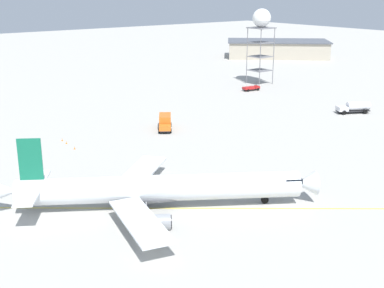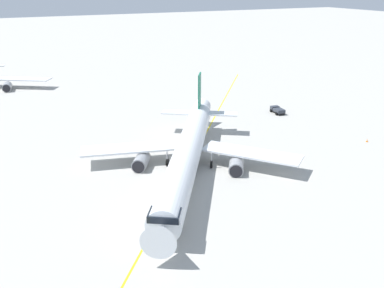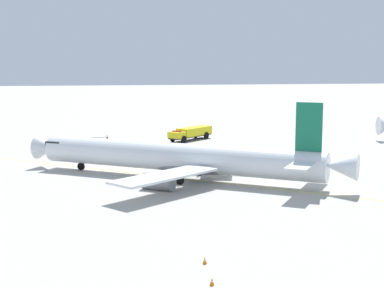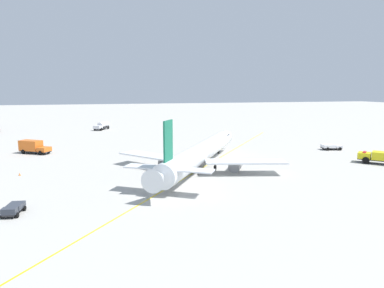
{
  "view_description": "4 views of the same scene",
  "coord_description": "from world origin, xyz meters",
  "px_view_note": "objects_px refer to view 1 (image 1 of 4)",
  "views": [
    {
      "loc": [
        38.33,
        55.54,
        30.28
      ],
      "look_at": [
        -11.75,
        -9.53,
        5.0
      ],
      "focal_mm": 47.98,
      "sensor_mm": 36.0,
      "label": 1
    },
    {
      "loc": [
        -51.25,
        24.04,
        25.94
      ],
      "look_at": [
        -1.03,
        -0.63,
        4.94
      ],
      "focal_mm": 41.1,
      "sensor_mm": 36.0,
      "label": 2
    },
    {
      "loc": [
        -9.26,
        -75.98,
        15.63
      ],
      "look_at": [
        2.54,
        -2.44,
        4.88
      ],
      "focal_mm": 54.05,
      "sensor_mm": 36.0,
      "label": 3
    },
    {
      "loc": [
        63.6,
        -19.81,
        15.1
      ],
      "look_at": [
        -1.29,
        -2.08,
        4.35
      ],
      "focal_mm": 32.2,
      "sensor_mm": 36.0,
      "label": 4
    }
  ],
  "objects_px": {
    "safety_cone_far": "(62,140)",
    "airliner_main": "(156,189)",
    "radar_tower": "(262,22)",
    "safety_cone_near": "(74,148)",
    "catering_truck_truck": "(165,122)",
    "safety_cone_mid": "(66,142)",
    "ops_pickup_truck": "(251,88)",
    "fuel_tanker_truck": "(354,107)"
  },
  "relations": [
    {
      "from": "airliner_main",
      "to": "safety_cone_far",
      "type": "relative_size",
      "value": 74.06
    },
    {
      "from": "ops_pickup_truck",
      "to": "airliner_main",
      "type": "bearing_deg",
      "value": -134.95
    },
    {
      "from": "catering_truck_truck",
      "to": "safety_cone_near",
      "type": "bearing_deg",
      "value": -51.48
    },
    {
      "from": "airliner_main",
      "to": "safety_cone_mid",
      "type": "height_order",
      "value": "airliner_main"
    },
    {
      "from": "radar_tower",
      "to": "safety_cone_near",
      "type": "relative_size",
      "value": 43.1
    },
    {
      "from": "catering_truck_truck",
      "to": "safety_cone_mid",
      "type": "xyz_separation_m",
      "value": [
        22.07,
        -3.02,
        -1.38
      ]
    },
    {
      "from": "ops_pickup_truck",
      "to": "fuel_tanker_truck",
      "type": "relative_size",
      "value": 0.67
    },
    {
      "from": "safety_cone_mid",
      "to": "safety_cone_far",
      "type": "relative_size",
      "value": 1.0
    },
    {
      "from": "fuel_tanker_truck",
      "to": "safety_cone_far",
      "type": "relative_size",
      "value": 15.33
    },
    {
      "from": "fuel_tanker_truck",
      "to": "radar_tower",
      "type": "relative_size",
      "value": 0.36
    },
    {
      "from": "ops_pickup_truck",
      "to": "fuel_tanker_truck",
      "type": "bearing_deg",
      "value": -81.94
    },
    {
      "from": "fuel_tanker_truck",
      "to": "safety_cone_mid",
      "type": "height_order",
      "value": "fuel_tanker_truck"
    },
    {
      "from": "safety_cone_mid",
      "to": "fuel_tanker_truck",
      "type": "bearing_deg",
      "value": 164.02
    },
    {
      "from": "safety_cone_mid",
      "to": "safety_cone_far",
      "type": "bearing_deg",
      "value": -93.76
    },
    {
      "from": "catering_truck_truck",
      "to": "fuel_tanker_truck",
      "type": "bearing_deg",
      "value": 105.4
    },
    {
      "from": "safety_cone_mid",
      "to": "safety_cone_far",
      "type": "xyz_separation_m",
      "value": [
        -0.16,
        -2.38,
        0.0
      ]
    },
    {
      "from": "ops_pickup_truck",
      "to": "safety_cone_mid",
      "type": "relative_size",
      "value": 10.34
    },
    {
      "from": "safety_cone_near",
      "to": "ops_pickup_truck",
      "type": "bearing_deg",
      "value": -162.47
    },
    {
      "from": "fuel_tanker_truck",
      "to": "catering_truck_truck",
      "type": "bearing_deg",
      "value": 8.87
    },
    {
      "from": "airliner_main",
      "to": "fuel_tanker_truck",
      "type": "relative_size",
      "value": 4.83
    },
    {
      "from": "ops_pickup_truck",
      "to": "safety_cone_near",
      "type": "height_order",
      "value": "ops_pickup_truck"
    },
    {
      "from": "fuel_tanker_truck",
      "to": "radar_tower",
      "type": "height_order",
      "value": "radar_tower"
    },
    {
      "from": "safety_cone_far",
      "to": "ops_pickup_truck",
      "type": "bearing_deg",
      "value": -167.68
    },
    {
      "from": "catering_truck_truck",
      "to": "safety_cone_far",
      "type": "distance_m",
      "value": 22.61
    },
    {
      "from": "safety_cone_near",
      "to": "safety_cone_far",
      "type": "xyz_separation_m",
      "value": [
        -0.44,
        -6.73,
        0.0
      ]
    },
    {
      "from": "airliner_main",
      "to": "radar_tower",
      "type": "distance_m",
      "value": 102.64
    },
    {
      "from": "safety_cone_far",
      "to": "radar_tower",
      "type": "bearing_deg",
      "value": -164.48
    },
    {
      "from": "catering_truck_truck",
      "to": "radar_tower",
      "type": "bearing_deg",
      "value": 150.88
    },
    {
      "from": "airliner_main",
      "to": "ops_pickup_truck",
      "type": "xyz_separation_m",
      "value": [
        -70.67,
        -54.05,
        -1.94
      ]
    },
    {
      "from": "radar_tower",
      "to": "safety_cone_far",
      "type": "bearing_deg",
      "value": 15.52
    },
    {
      "from": "radar_tower",
      "to": "fuel_tanker_truck",
      "type": "bearing_deg",
      "value": 77.07
    },
    {
      "from": "safety_cone_far",
      "to": "airliner_main",
      "type": "bearing_deg",
      "value": 85.53
    },
    {
      "from": "catering_truck_truck",
      "to": "radar_tower",
      "type": "distance_m",
      "value": 64.61
    },
    {
      "from": "ops_pickup_truck",
      "to": "safety_cone_mid",
      "type": "height_order",
      "value": "ops_pickup_truck"
    },
    {
      "from": "ops_pickup_truck",
      "to": "radar_tower",
      "type": "xyz_separation_m",
      "value": [
        -10.24,
        -6.85,
        18.65
      ]
    },
    {
      "from": "radar_tower",
      "to": "safety_cone_near",
      "type": "xyz_separation_m",
      "value": [
        78.29,
        28.35,
        -19.18
      ]
    },
    {
      "from": "airliner_main",
      "to": "safety_cone_mid",
      "type": "xyz_separation_m",
      "value": [
        -2.92,
        -36.91,
        -2.47
      ]
    },
    {
      "from": "fuel_tanker_truck",
      "to": "catering_truck_truck",
      "type": "distance_m",
      "value": 48.81
    },
    {
      "from": "catering_truck_truck",
      "to": "safety_cone_near",
      "type": "xyz_separation_m",
      "value": [
        22.35,
        1.33,
        -1.38
      ]
    },
    {
      "from": "fuel_tanker_truck",
      "to": "radar_tower",
      "type": "bearing_deg",
      "value": -74.37
    },
    {
      "from": "catering_truck_truck",
      "to": "safety_cone_far",
      "type": "xyz_separation_m",
      "value": [
        21.91,
        -5.4,
        -1.38
      ]
    },
    {
      "from": "airliner_main",
      "to": "radar_tower",
      "type": "height_order",
      "value": "radar_tower"
    }
  ]
}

